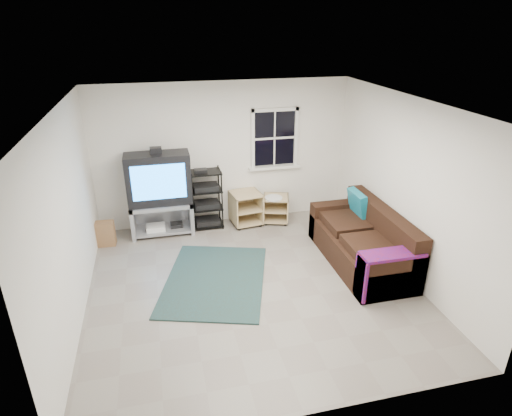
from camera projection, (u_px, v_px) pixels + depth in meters
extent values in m
plane|color=slate|center=(252.00, 285.00, 6.23)|extent=(4.60, 4.60, 0.00)
plane|color=white|center=(251.00, 105.00, 5.18)|extent=(4.60, 4.60, 0.00)
plane|color=white|center=(223.00, 154.00, 7.75)|extent=(4.60, 0.00, 4.60)
plane|color=white|center=(312.00, 307.00, 3.66)|extent=(4.60, 0.00, 4.60)
plane|color=white|center=(68.00, 221.00, 5.22)|extent=(0.00, 4.60, 4.60)
plane|color=white|center=(406.00, 189.00, 6.19)|extent=(0.00, 4.60, 4.60)
cube|color=black|center=(274.00, 138.00, 7.83)|extent=(0.80, 0.01, 1.02)
cube|color=silver|center=(275.00, 110.00, 7.61)|extent=(0.88, 0.06, 0.06)
cube|color=silver|center=(274.00, 167.00, 8.03)|extent=(0.98, 0.14, 0.05)
cube|color=silver|center=(253.00, 140.00, 7.73)|extent=(0.06, 0.06, 1.10)
cube|color=silver|center=(296.00, 137.00, 7.90)|extent=(0.06, 0.06, 1.10)
cube|color=silver|center=(275.00, 138.00, 7.82)|extent=(0.78, 0.04, 0.04)
cube|color=#999AA1|center=(161.00, 204.00, 7.53)|extent=(1.08, 0.54, 0.07)
cube|color=#999AA1|center=(133.00, 221.00, 7.53)|extent=(0.07, 0.54, 0.60)
cube|color=#999AA1|center=(191.00, 215.00, 7.74)|extent=(0.07, 0.54, 0.60)
cube|color=#999AA1|center=(164.00, 229.00, 7.73)|extent=(0.95, 0.50, 0.04)
cube|color=#999AA1|center=(162.00, 212.00, 7.86)|extent=(1.08, 0.04, 0.60)
cube|color=silver|center=(156.00, 227.00, 7.63)|extent=(0.33, 0.26, 0.09)
cube|color=black|center=(177.00, 225.00, 7.76)|extent=(0.22, 0.20, 0.07)
cube|color=black|center=(159.00, 179.00, 7.33)|extent=(1.08, 0.46, 0.89)
cube|color=blue|center=(159.00, 182.00, 7.12)|extent=(0.89, 0.01, 0.60)
cube|color=black|center=(156.00, 150.00, 7.13)|extent=(0.20, 0.14, 0.11)
cylinder|color=black|center=(193.00, 204.00, 7.56)|extent=(0.02, 0.02, 1.12)
cylinder|color=black|center=(222.00, 201.00, 7.67)|extent=(0.02, 0.02, 1.12)
cylinder|color=black|center=(191.00, 196.00, 7.88)|extent=(0.02, 0.02, 1.12)
cylinder|color=black|center=(219.00, 194.00, 7.99)|extent=(0.02, 0.02, 1.12)
cube|color=black|center=(208.00, 224.00, 7.98)|extent=(0.56, 0.41, 0.02)
cube|color=black|center=(208.00, 221.00, 7.96)|extent=(0.44, 0.32, 0.09)
cube|color=black|center=(207.00, 207.00, 7.84)|extent=(0.56, 0.41, 0.02)
cube|color=black|center=(207.00, 204.00, 7.82)|extent=(0.44, 0.32, 0.09)
cube|color=black|center=(206.00, 190.00, 7.70)|extent=(0.56, 0.41, 0.02)
cube|color=black|center=(206.00, 187.00, 7.68)|extent=(0.44, 0.32, 0.09)
cube|color=black|center=(205.00, 172.00, 7.57)|extent=(0.56, 0.41, 0.02)
cube|color=tan|center=(246.00, 194.00, 7.85)|extent=(0.59, 0.59, 0.02)
cube|color=tan|center=(246.00, 220.00, 8.07)|extent=(0.59, 0.59, 0.02)
cube|color=tan|center=(233.00, 209.00, 7.88)|extent=(0.09, 0.53, 0.57)
cube|color=tan|center=(258.00, 205.00, 8.04)|extent=(0.09, 0.53, 0.57)
cube|color=tan|center=(241.00, 202.00, 8.18)|extent=(0.48, 0.09, 0.57)
cube|color=tan|center=(246.00, 208.00, 7.97)|extent=(0.55, 0.57, 0.02)
cylinder|color=black|center=(239.00, 229.00, 7.84)|extent=(0.05, 0.05, 0.05)
cylinder|color=black|center=(252.00, 216.00, 8.34)|extent=(0.05, 0.05, 0.05)
cube|color=tan|center=(276.00, 197.00, 7.99)|extent=(0.58, 0.58, 0.02)
cube|color=tan|center=(276.00, 218.00, 8.17)|extent=(0.58, 0.58, 0.02)
cube|color=tan|center=(264.00, 208.00, 8.09)|extent=(0.15, 0.45, 0.46)
cube|color=tan|center=(288.00, 208.00, 8.07)|extent=(0.15, 0.45, 0.46)
cube|color=tan|center=(276.00, 203.00, 8.28)|extent=(0.41, 0.14, 0.46)
cube|color=tan|center=(276.00, 209.00, 8.09)|extent=(0.53, 0.54, 0.02)
cylinder|color=black|center=(266.00, 224.00, 8.03)|extent=(0.05, 0.05, 0.05)
cylinder|color=black|center=(285.00, 216.00, 8.34)|extent=(0.05, 0.05, 0.05)
cylinder|color=silver|center=(274.00, 198.00, 7.89)|extent=(0.33, 0.33, 0.02)
cube|color=black|center=(360.00, 250.00, 6.73)|extent=(0.94, 2.09, 0.44)
cube|color=black|center=(383.00, 222.00, 6.62)|extent=(0.25, 2.09, 0.45)
cube|color=black|center=(337.00, 219.00, 7.51)|extent=(0.94, 0.25, 0.65)
cube|color=black|center=(391.00, 276.00, 5.87)|extent=(0.94, 0.25, 0.65)
cube|color=black|center=(369.00, 247.00, 6.22)|extent=(0.63, 0.75, 0.14)
cube|color=black|center=(345.00, 223.00, 6.97)|extent=(0.63, 0.75, 0.14)
cube|color=teal|center=(358.00, 204.00, 7.06)|extent=(0.21, 0.50, 0.44)
cube|color=#0C108C|center=(393.00, 254.00, 5.72)|extent=(0.87, 0.31, 0.04)
cube|color=#0C108C|center=(361.00, 279.00, 5.76)|extent=(0.04, 0.31, 0.61)
cube|color=black|center=(215.00, 280.00, 6.34)|extent=(1.93, 2.28, 0.02)
cube|color=brown|center=(106.00, 234.00, 7.25)|extent=(0.31, 0.21, 0.43)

